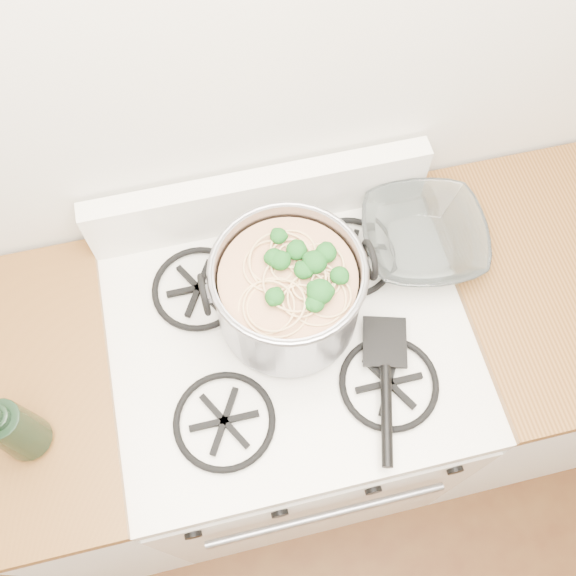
{
  "coord_description": "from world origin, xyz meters",
  "views": [
    {
      "loc": [
        -0.12,
        0.78,
        2.16
      ],
      "look_at": [
        0.01,
        1.31,
        1.04
      ],
      "focal_mm": 40.0,
      "sensor_mm": 36.0,
      "label": 1
    }
  ],
  "objects_px": {
    "stock_pot": "(288,292)",
    "spatula": "(385,341)",
    "glass_bowl": "(421,242)",
    "gas_range": "(290,399)",
    "bottle": "(10,426)"
  },
  "relations": [
    {
      "from": "gas_range",
      "to": "spatula",
      "type": "relative_size",
      "value": 2.98
    },
    {
      "from": "gas_range",
      "to": "spatula",
      "type": "distance_m",
      "value": 0.54
    },
    {
      "from": "stock_pot",
      "to": "glass_bowl",
      "type": "distance_m",
      "value": 0.35
    },
    {
      "from": "stock_pot",
      "to": "spatula",
      "type": "relative_size",
      "value": 1.07
    },
    {
      "from": "gas_range",
      "to": "stock_pot",
      "type": "bearing_deg",
      "value": 83.84
    },
    {
      "from": "spatula",
      "to": "glass_bowl",
      "type": "bearing_deg",
      "value": 70.51
    },
    {
      "from": "glass_bowl",
      "to": "bottle",
      "type": "distance_m",
      "value": 0.91
    },
    {
      "from": "gas_range",
      "to": "bottle",
      "type": "distance_m",
      "value": 0.81
    },
    {
      "from": "gas_range",
      "to": "glass_bowl",
      "type": "bearing_deg",
      "value": 23.13
    },
    {
      "from": "spatula",
      "to": "glass_bowl",
      "type": "relative_size",
      "value": 2.86
    },
    {
      "from": "bottle",
      "to": "glass_bowl",
      "type": "bearing_deg",
      "value": 10.74
    },
    {
      "from": "stock_pot",
      "to": "spatula",
      "type": "bearing_deg",
      "value": -32.34
    },
    {
      "from": "spatula",
      "to": "bottle",
      "type": "distance_m",
      "value": 0.73
    },
    {
      "from": "bottle",
      "to": "stock_pot",
      "type": "bearing_deg",
      "value": 10.58
    },
    {
      "from": "stock_pot",
      "to": "gas_range",
      "type": "bearing_deg",
      "value": -96.16
    }
  ]
}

